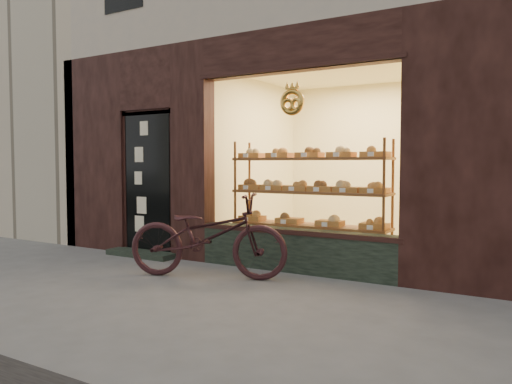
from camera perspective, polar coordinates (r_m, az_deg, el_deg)
The scene contains 4 objects.
ground at distance 5.04m, azimuth -11.41°, elevation -12.76°, with size 90.00×90.00×0.00m, color slate.
neighbor_left at distance 16.05m, azimuth -24.26°, elevation 14.14°, with size 12.00×7.00×9.00m, color beige.
display_shelf at distance 6.76m, azimuth 6.12°, elevation -0.97°, with size 2.20×0.45×1.70m.
bicycle at distance 6.09m, azimuth -5.57°, elevation -4.97°, with size 0.68×1.96×1.03m, color #32171B.
Camera 1 is at (3.27, -3.58, 1.38)m, focal length 35.00 mm.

